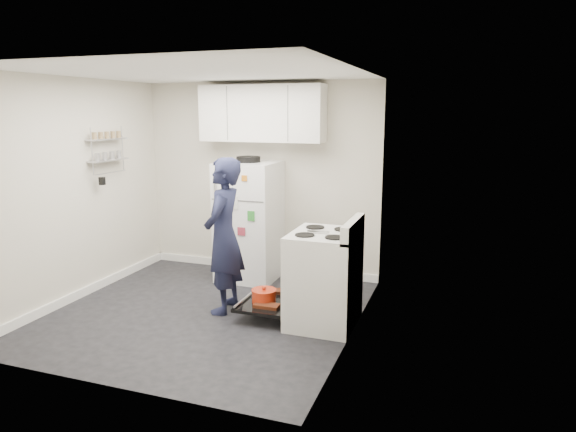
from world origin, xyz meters
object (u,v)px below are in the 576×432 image
at_px(refrigerator, 249,221).
at_px(person, 224,236).
at_px(open_oven_door, 267,300).
at_px(electric_range, 323,279).

distance_m(refrigerator, person, 1.13).
relative_size(open_oven_door, person, 0.43).
distance_m(open_oven_door, person, 0.82).
height_order(open_oven_door, person, person).
bearing_deg(person, open_oven_door, 83.33).
height_order(open_oven_door, refrigerator, refrigerator).
bearing_deg(electric_range, person, -179.51).
bearing_deg(open_oven_door, electric_range, 1.25).
xyz_separation_m(electric_range, open_oven_door, (-0.60, -0.01, -0.29)).
bearing_deg(open_oven_door, refrigerator, 121.44).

